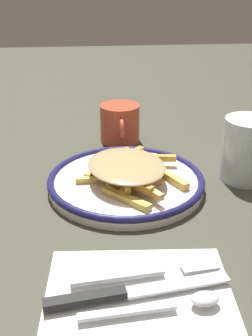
# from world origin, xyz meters

# --- Properties ---
(ground_plane) EXTENTS (2.60, 2.60, 0.00)m
(ground_plane) POSITION_xyz_m (0.00, 0.00, 0.00)
(ground_plane) COLOR #3B3B2F
(plate) EXTENTS (0.26, 0.26, 0.02)m
(plate) POSITION_xyz_m (0.00, 0.00, 0.01)
(plate) COLOR silver
(plate) RESTS_ON ground_plane
(fries_heap) EXTENTS (0.22, 0.18, 0.04)m
(fries_heap) POSITION_xyz_m (0.00, -0.00, 0.04)
(fries_heap) COLOR gold
(fries_heap) RESTS_ON plate
(napkin) EXTENTS (0.18, 0.22, 0.01)m
(napkin) POSITION_xyz_m (0.26, -0.01, 0.00)
(napkin) COLOR white
(napkin) RESTS_ON ground_plane
(fork) EXTENTS (0.04, 0.18, 0.01)m
(fork) POSITION_xyz_m (0.23, 0.00, 0.01)
(fork) COLOR silver
(fork) RESTS_ON napkin
(knife) EXTENTS (0.05, 0.21, 0.01)m
(knife) POSITION_xyz_m (0.26, -0.03, 0.01)
(knife) COLOR black
(knife) RESTS_ON napkin
(spoon) EXTENTS (0.03, 0.15, 0.01)m
(spoon) POSITION_xyz_m (0.28, 0.03, 0.01)
(spoon) COLOR silver
(spoon) RESTS_ON napkin
(water_glass) EXTENTS (0.08, 0.08, 0.11)m
(water_glass) POSITION_xyz_m (-0.02, 0.21, 0.05)
(water_glass) COLOR silver
(water_glass) RESTS_ON ground_plane
(coffee_mug) EXTENTS (0.11, 0.08, 0.08)m
(coffee_mug) POSITION_xyz_m (-0.21, 0.01, 0.04)
(coffee_mug) COLOR #BA452D
(coffee_mug) RESTS_ON ground_plane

